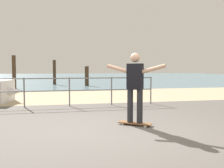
{
  "coord_description": "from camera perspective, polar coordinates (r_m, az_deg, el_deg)",
  "views": [
    {
      "loc": [
        -1.25,
        -5.1,
        1.37
      ],
      "look_at": [
        0.21,
        2.0,
        0.9
      ],
      "focal_mm": 38.55,
      "sensor_mm": 36.0,
      "label": 1
    }
  ],
  "objects": [
    {
      "name": "groyne_post_1",
      "position": [
        17.42,
        -22.22,
        2.63
      ],
      "size": [
        0.25,
        0.25,
        2.25
      ],
      "primitive_type": "cylinder",
      "color": "#422D1E",
      "rests_on": "ground"
    },
    {
      "name": "sea_surface",
      "position": [
        40.14,
        -9.81,
        1.7
      ],
      "size": [
        72.0,
        50.0,
        0.04
      ],
      "primitive_type": "cube",
      "color": "slate",
      "rests_on": "ground"
    },
    {
      "name": "railing_fence",
      "position": [
        8.82,
        -20.13,
        -0.91
      ],
      "size": [
        9.29,
        0.05,
        1.05
      ],
      "color": "slate",
      "rests_on": "ground"
    },
    {
      "name": "beach_strip",
      "position": [
        12.24,
        -5.68,
        -2.73
      ],
      "size": [
        24.0,
        6.0,
        0.04
      ],
      "primitive_type": "cube",
      "color": "tan",
      "rests_on": "ground"
    },
    {
      "name": "skateboard",
      "position": [
        5.82,
        5.43,
        -9.24
      ],
      "size": [
        0.76,
        0.64,
        0.08
      ],
      "color": "brown",
      "rests_on": "ground"
    },
    {
      "name": "skateboarder",
      "position": [
        5.68,
        5.49,
        0.14
      ],
      "size": [
        1.22,
        0.93,
        1.65
      ],
      "color": "#26262B",
      "rests_on": "skateboard"
    },
    {
      "name": "groyne_post_3",
      "position": [
        18.78,
        -6.0,
        1.86
      ],
      "size": [
        0.31,
        0.31,
        1.54
      ],
      "primitive_type": "cylinder",
      "color": "#422D1E",
      "rests_on": "ground"
    },
    {
      "name": "groyne_post_2",
      "position": [
        20.83,
        -13.5,
        2.7
      ],
      "size": [
        0.26,
        0.26,
        2.08
      ],
      "primitive_type": "cylinder",
      "color": "#422D1E",
      "rests_on": "ground"
    },
    {
      "name": "ground_plane",
      "position": [
        4.49,
        5.23,
        -14.05
      ],
      "size": [
        24.0,
        10.0,
        0.04
      ],
      "primitive_type": "cube",
      "color": "#605B56",
      "rests_on": "ground"
    }
  ]
}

